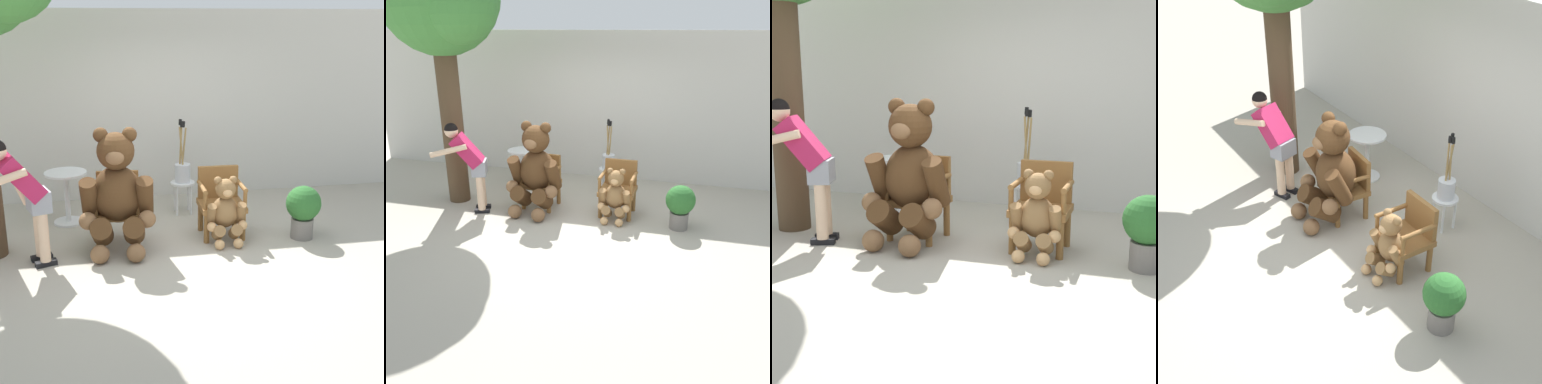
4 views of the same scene
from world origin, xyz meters
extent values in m
plane|color=#A8A091|center=(0.00, 0.00, 0.00)|extent=(60.00, 60.00, 0.00)
cube|color=beige|center=(0.00, 2.40, 1.40)|extent=(10.00, 0.16, 2.80)
cube|color=brown|center=(-0.65, 0.54, 0.41)|extent=(0.61, 0.57, 0.07)
cylinder|color=brown|center=(-0.90, 0.35, 0.18)|extent=(0.07, 0.07, 0.37)
cylinder|color=brown|center=(-0.44, 0.31, 0.18)|extent=(0.07, 0.07, 0.37)
cylinder|color=brown|center=(-0.86, 0.77, 0.18)|extent=(0.07, 0.07, 0.37)
cylinder|color=brown|center=(-0.40, 0.73, 0.18)|extent=(0.07, 0.07, 0.37)
cube|color=brown|center=(-0.63, 0.77, 0.65)|extent=(0.52, 0.11, 0.42)
cylinder|color=brown|center=(-0.90, 0.56, 0.66)|extent=(0.10, 0.48, 0.06)
cylinder|color=brown|center=(-0.92, 0.35, 0.55)|extent=(0.05, 0.05, 0.22)
cylinder|color=brown|center=(-0.40, 0.52, 0.66)|extent=(0.10, 0.48, 0.06)
cylinder|color=brown|center=(-0.42, 0.31, 0.55)|extent=(0.05, 0.05, 0.22)
cube|color=brown|center=(0.65, 0.54, 0.41)|extent=(0.57, 0.53, 0.07)
cylinder|color=brown|center=(0.42, 0.34, 0.18)|extent=(0.07, 0.07, 0.37)
cylinder|color=brown|center=(0.88, 0.33, 0.18)|extent=(0.07, 0.07, 0.37)
cylinder|color=brown|center=(0.43, 0.76, 0.18)|extent=(0.07, 0.07, 0.37)
cylinder|color=brown|center=(0.89, 0.75, 0.18)|extent=(0.07, 0.07, 0.37)
cube|color=brown|center=(0.66, 0.77, 0.65)|extent=(0.52, 0.07, 0.42)
cylinder|color=brown|center=(0.40, 0.55, 0.66)|extent=(0.07, 0.48, 0.06)
cylinder|color=brown|center=(0.40, 0.34, 0.55)|extent=(0.05, 0.05, 0.22)
cylinder|color=brown|center=(0.90, 0.54, 0.66)|extent=(0.07, 0.48, 0.06)
cylinder|color=brown|center=(0.90, 0.33, 0.55)|extent=(0.05, 0.05, 0.22)
ellipsoid|color=#4C3019|center=(-0.65, 0.42, 0.67)|extent=(0.65, 0.56, 0.69)
sphere|color=#4C3019|center=(-0.65, 0.39, 1.20)|extent=(0.44, 0.44, 0.44)
ellipsoid|color=brown|center=(-0.67, 0.20, 1.17)|extent=(0.22, 0.18, 0.16)
sphere|color=black|center=(-0.67, 0.20, 1.18)|extent=(0.06, 0.06, 0.06)
sphere|color=#4C3019|center=(-0.82, 0.42, 1.39)|extent=(0.17, 0.17, 0.17)
sphere|color=#4C3019|center=(-0.49, 0.39, 1.39)|extent=(0.17, 0.17, 0.17)
cylinder|color=#4C3019|center=(-0.98, 0.34, 0.67)|extent=(0.23, 0.40, 0.52)
sphere|color=brown|center=(-1.01, 0.20, 0.44)|extent=(0.21, 0.21, 0.21)
cylinder|color=#4C3019|center=(-0.34, 0.28, 0.67)|extent=(0.23, 0.40, 0.52)
sphere|color=brown|center=(-0.34, 0.14, 0.44)|extent=(0.21, 0.21, 0.21)
cylinder|color=#4C3019|center=(-0.86, 0.18, 0.29)|extent=(0.29, 0.45, 0.41)
sphere|color=brown|center=(-0.90, -0.02, 0.11)|extent=(0.22, 0.22, 0.22)
cylinder|color=#4C3019|center=(-0.49, 0.15, 0.29)|extent=(0.29, 0.45, 0.41)
sphere|color=brown|center=(-0.49, -0.06, 0.11)|extent=(0.22, 0.22, 0.22)
ellipsoid|color=olive|center=(0.65, 0.36, 0.38)|extent=(0.35, 0.30, 0.39)
sphere|color=olive|center=(0.65, 0.34, 0.69)|extent=(0.25, 0.25, 0.25)
ellipsoid|color=tan|center=(0.65, 0.23, 0.67)|extent=(0.12, 0.09, 0.09)
sphere|color=black|center=(0.65, 0.23, 0.67)|extent=(0.04, 0.04, 0.04)
sphere|color=olive|center=(0.56, 0.36, 0.79)|extent=(0.10, 0.10, 0.10)
sphere|color=olive|center=(0.74, 0.35, 0.79)|extent=(0.10, 0.10, 0.10)
cylinder|color=olive|center=(0.46, 0.30, 0.38)|extent=(0.12, 0.22, 0.30)
sphere|color=tan|center=(0.45, 0.22, 0.25)|extent=(0.12, 0.12, 0.12)
cylinder|color=olive|center=(0.83, 0.29, 0.38)|extent=(0.12, 0.22, 0.30)
sphere|color=tan|center=(0.84, 0.21, 0.25)|extent=(0.12, 0.12, 0.12)
cylinder|color=olive|center=(0.54, 0.22, 0.17)|extent=(0.15, 0.25, 0.23)
sphere|color=tan|center=(0.53, 0.10, 0.06)|extent=(0.12, 0.12, 0.12)
cylinder|color=olive|center=(0.75, 0.21, 0.17)|extent=(0.15, 0.25, 0.23)
sphere|color=tan|center=(0.76, 0.09, 0.06)|extent=(0.12, 0.12, 0.12)
cube|color=black|center=(-1.56, 0.20, 0.03)|extent=(0.26, 0.16, 0.06)
cylinder|color=beige|center=(-1.56, 0.20, 0.47)|extent=(0.12, 0.12, 0.82)
cube|color=black|center=(-1.50, 0.03, 0.03)|extent=(0.26, 0.16, 0.06)
cylinder|color=beige|center=(-1.50, 0.03, 0.47)|extent=(0.12, 0.12, 0.82)
cube|color=gray|center=(-1.53, 0.11, 0.75)|extent=(0.31, 0.36, 0.24)
cube|color=#B21E4C|center=(-1.68, 0.06, 1.03)|extent=(0.57, 0.46, 0.55)
sphere|color=beige|center=(-1.89, -0.01, 1.35)|extent=(0.21, 0.21, 0.21)
sphere|color=black|center=(-1.89, -0.01, 1.37)|extent=(0.21, 0.21, 0.21)
cylinder|color=beige|center=(-1.86, -0.20, 1.08)|extent=(0.56, 0.27, 0.21)
cylinder|color=beige|center=(-1.75, 0.24, 0.91)|extent=(0.26, 0.16, 0.50)
cylinder|color=silver|center=(0.31, 1.47, 0.45)|extent=(0.34, 0.34, 0.03)
cylinder|color=silver|center=(0.41, 1.57, 0.22)|extent=(0.04, 0.04, 0.43)
cylinder|color=silver|center=(0.21, 1.57, 0.22)|extent=(0.04, 0.04, 0.43)
cylinder|color=silver|center=(0.41, 1.37, 0.22)|extent=(0.04, 0.04, 0.43)
cylinder|color=silver|center=(0.21, 1.37, 0.22)|extent=(0.04, 0.04, 0.43)
cylinder|color=silver|center=(0.31, 1.47, 0.59)|extent=(0.22, 0.22, 0.26)
cylinder|color=#997A47|center=(0.33, 1.48, 0.89)|extent=(0.08, 0.11, 0.70)
cylinder|color=black|center=(0.33, 1.48, 1.28)|extent=(0.05, 0.05, 0.09)
cylinder|color=#997A47|center=(0.30, 1.45, 0.89)|extent=(0.08, 0.06, 0.71)
cylinder|color=black|center=(0.30, 1.45, 1.29)|extent=(0.05, 0.05, 0.09)
cylinder|color=#997A47|center=(0.29, 1.49, 0.90)|extent=(0.07, 0.07, 0.73)
cylinder|color=black|center=(0.29, 1.49, 1.31)|extent=(0.05, 0.05, 0.08)
cylinder|color=silver|center=(-1.29, 1.35, 0.70)|extent=(0.56, 0.56, 0.03)
cylinder|color=silver|center=(-1.29, 1.35, 0.34)|extent=(0.07, 0.07, 0.69)
cylinder|color=silver|center=(-1.29, 1.35, 0.01)|extent=(0.40, 0.40, 0.03)
cylinder|color=#473523|center=(-2.14, 0.45, 1.42)|extent=(0.35, 0.35, 2.83)
sphere|color=#3D7F38|center=(-1.67, 0.17, 3.16)|extent=(1.12, 1.12, 1.12)
cylinder|color=slate|center=(1.64, 0.28, 0.13)|extent=(0.28, 0.28, 0.26)
sphere|color=#286028|center=(1.64, 0.28, 0.46)|extent=(0.44, 0.44, 0.44)
camera|label=1|loc=(-0.90, -5.66, 2.64)|focal=50.00mm
camera|label=2|loc=(1.69, -5.77, 2.86)|focal=40.00mm
camera|label=3|loc=(1.53, -4.50, 1.68)|focal=50.00mm
camera|label=4|loc=(4.43, -2.66, 4.20)|focal=50.00mm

